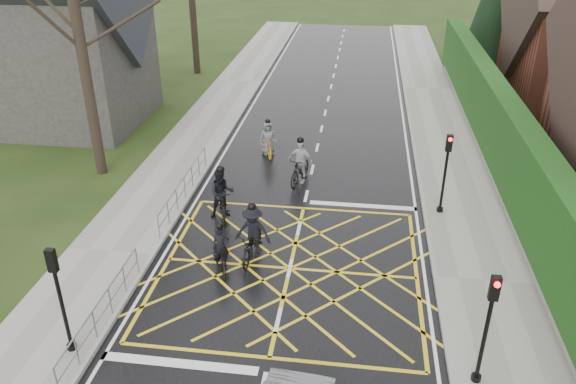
% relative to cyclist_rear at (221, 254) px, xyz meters
% --- Properties ---
extents(ground, '(120.00, 120.00, 0.00)m').
position_rel_cyclist_rear_xyz_m(ground, '(2.18, 0.26, -0.53)').
color(ground, black).
rests_on(ground, ground).
extents(road, '(9.00, 80.00, 0.01)m').
position_rel_cyclist_rear_xyz_m(road, '(2.18, 0.26, -0.53)').
color(road, black).
rests_on(road, ground).
extents(sidewalk_right, '(3.00, 80.00, 0.15)m').
position_rel_cyclist_rear_xyz_m(sidewalk_right, '(8.18, 0.26, -0.46)').
color(sidewalk_right, gray).
rests_on(sidewalk_right, ground).
extents(sidewalk_left, '(3.00, 80.00, 0.15)m').
position_rel_cyclist_rear_xyz_m(sidewalk_left, '(-3.82, 0.26, -0.46)').
color(sidewalk_left, gray).
rests_on(sidewalk_left, ground).
extents(stone_wall, '(0.50, 38.00, 0.70)m').
position_rel_cyclist_rear_xyz_m(stone_wall, '(9.93, 6.26, -0.18)').
color(stone_wall, slate).
rests_on(stone_wall, ground).
extents(hedge, '(0.90, 38.00, 2.80)m').
position_rel_cyclist_rear_xyz_m(hedge, '(9.93, 6.26, 1.57)').
color(hedge, '#0F3A11').
rests_on(hedge, stone_wall).
extents(church, '(8.80, 7.80, 11.00)m').
position_rel_cyclist_rear_xyz_m(church, '(-11.36, 12.26, 4.40)').
color(church, '#2D2B28').
rests_on(church, ground).
extents(railing_south, '(0.05, 5.04, 1.03)m').
position_rel_cyclist_rear_xyz_m(railing_south, '(-2.47, -3.24, 0.25)').
color(railing_south, slate).
rests_on(railing_south, ground).
extents(railing_north, '(0.05, 6.04, 1.03)m').
position_rel_cyclist_rear_xyz_m(railing_north, '(-2.47, 4.26, 0.26)').
color(railing_north, slate).
rests_on(railing_north, ground).
extents(traffic_light_ne, '(0.24, 0.31, 3.21)m').
position_rel_cyclist_rear_xyz_m(traffic_light_ne, '(7.28, 4.46, 1.13)').
color(traffic_light_ne, black).
rests_on(traffic_light_ne, ground).
extents(traffic_light_se, '(0.24, 0.31, 3.21)m').
position_rel_cyclist_rear_xyz_m(traffic_light_se, '(7.28, -3.94, 1.13)').
color(traffic_light_se, black).
rests_on(traffic_light_se, ground).
extents(traffic_light_sw, '(0.24, 0.31, 3.21)m').
position_rel_cyclist_rear_xyz_m(traffic_light_sw, '(-2.92, -4.23, 1.13)').
color(traffic_light_sw, black).
rests_on(traffic_light_sw, ground).
extents(cyclist_rear, '(1.24, 1.77, 1.64)m').
position_rel_cyclist_rear_xyz_m(cyclist_rear, '(0.00, 0.00, 0.00)').
color(cyclist_rear, black).
rests_on(cyclist_rear, ground).
extents(cyclist_back, '(1.24, 2.14, 2.06)m').
position_rel_cyclist_rear_xyz_m(cyclist_back, '(-0.74, 3.24, 0.25)').
color(cyclist_back, black).
rests_on(cyclist_back, ground).
extents(cyclist_mid, '(1.23, 2.09, 1.98)m').
position_rel_cyclist_rear_xyz_m(cyclist_mid, '(0.88, 0.80, 0.19)').
color(cyclist_mid, black).
rests_on(cyclist_mid, ground).
extents(cyclist_front, '(1.16, 2.08, 2.00)m').
position_rel_cyclist_rear_xyz_m(cyclist_front, '(1.78, 6.49, 0.21)').
color(cyclist_front, black).
rests_on(cyclist_front, ground).
extents(cyclist_lead, '(1.18, 1.87, 1.72)m').
position_rel_cyclist_rear_xyz_m(cyclist_lead, '(-0.02, 9.16, 0.06)').
color(cyclist_lead, '#B37715').
rests_on(cyclist_lead, ground).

